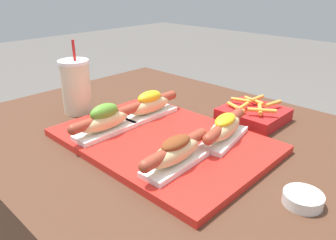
{
  "coord_description": "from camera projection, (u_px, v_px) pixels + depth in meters",
  "views": [
    {
      "loc": [
        0.47,
        -0.58,
        1.09
      ],
      "look_at": [
        -0.05,
        -0.04,
        0.77
      ],
      "focal_mm": 35.0,
      "sensor_mm": 36.0,
      "label": 1
    }
  ],
  "objects": [
    {
      "name": "hot_dog_2",
      "position": [
        150.0,
        105.0,
        0.92
      ],
      "size": [
        0.06,
        0.21,
        0.07
      ],
      "color": "white",
      "rests_on": "serving_tray"
    },
    {
      "name": "serving_tray",
      "position": [
        162.0,
        140.0,
        0.82
      ],
      "size": [
        0.51,
        0.36,
        0.02
      ],
      "color": "red",
      "rests_on": "patio_table"
    },
    {
      "name": "sauce_bowl",
      "position": [
        303.0,
        198.0,
        0.6
      ],
      "size": [
        0.07,
        0.07,
        0.02
      ],
      "color": "white",
      "rests_on": "patio_table"
    },
    {
      "name": "hot_dog_3",
      "position": [
        225.0,
        128.0,
        0.78
      ],
      "size": [
        0.09,
        0.21,
        0.07
      ],
      "color": "white",
      "rests_on": "serving_tray"
    },
    {
      "name": "hot_dog_1",
      "position": [
        176.0,
        152.0,
        0.68
      ],
      "size": [
        0.07,
        0.21,
        0.07
      ],
      "color": "white",
      "rests_on": "serving_tray"
    },
    {
      "name": "hot_dog_0",
      "position": [
        105.0,
        120.0,
        0.82
      ],
      "size": [
        0.06,
        0.21,
        0.08
      ],
      "color": "white",
      "rests_on": "serving_tray"
    },
    {
      "name": "fries_basket",
      "position": [
        253.0,
        114.0,
        0.95
      ],
      "size": [
        0.17,
        0.16,
        0.06
      ],
      "color": "red",
      "rests_on": "patio_table"
    },
    {
      "name": "drink_cup",
      "position": [
        76.0,
        86.0,
        0.98
      ],
      "size": [
        0.09,
        0.09,
        0.22
      ],
      "color": "beige",
      "rests_on": "patio_table"
    }
  ]
}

